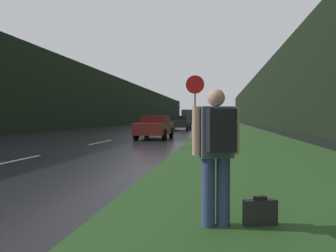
{
  "coord_description": "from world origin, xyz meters",
  "views": [
    {
      "loc": [
        6.05,
        0.78,
        1.32
      ],
      "look_at": [
        3.41,
        16.37,
        0.84
      ],
      "focal_mm": 32.0,
      "sensor_mm": 36.0,
      "label": 1
    }
  ],
  "objects_px": {
    "car_passing_near": "(155,127)",
    "car_passing_far": "(180,123)",
    "stop_sign": "(195,103)",
    "hitchhiker_with_backpack": "(217,148)",
    "suitcase": "(260,213)",
    "delivery_truck": "(188,115)"
  },
  "relations": [
    {
      "from": "stop_sign",
      "to": "car_passing_near",
      "type": "relative_size",
      "value": 0.75
    },
    {
      "from": "suitcase",
      "to": "hitchhiker_with_backpack",
      "type": "bearing_deg",
      "value": 178.75
    },
    {
      "from": "hitchhiker_with_backpack",
      "to": "suitcase",
      "type": "relative_size",
      "value": 3.95
    },
    {
      "from": "hitchhiker_with_backpack",
      "to": "car_passing_near",
      "type": "relative_size",
      "value": 0.41
    },
    {
      "from": "hitchhiker_with_backpack",
      "to": "car_passing_near",
      "type": "distance_m",
      "value": 14.77
    },
    {
      "from": "car_passing_near",
      "to": "car_passing_far",
      "type": "xyz_separation_m",
      "value": [
        0.0,
        12.1,
        0.03
      ]
    },
    {
      "from": "stop_sign",
      "to": "suitcase",
      "type": "bearing_deg",
      "value": -80.25
    },
    {
      "from": "car_passing_far",
      "to": "hitchhiker_with_backpack",
      "type": "bearing_deg",
      "value": 98.23
    },
    {
      "from": "car_passing_far",
      "to": "delivery_truck",
      "type": "relative_size",
      "value": 0.59
    },
    {
      "from": "suitcase",
      "to": "car_passing_far",
      "type": "relative_size",
      "value": 0.09
    },
    {
      "from": "suitcase",
      "to": "delivery_truck",
      "type": "bearing_deg",
      "value": 79.39
    },
    {
      "from": "hitchhiker_with_backpack",
      "to": "car_passing_far",
      "type": "height_order",
      "value": "hitchhiker_with_backpack"
    },
    {
      "from": "stop_sign",
      "to": "delivery_truck",
      "type": "bearing_deg",
      "value": 96.09
    },
    {
      "from": "car_passing_near",
      "to": "delivery_truck",
      "type": "bearing_deg",
      "value": -85.97
    },
    {
      "from": "suitcase",
      "to": "delivery_truck",
      "type": "xyz_separation_m",
      "value": [
        -8.76,
        76.96,
        1.55
      ]
    },
    {
      "from": "stop_sign",
      "to": "suitcase",
      "type": "relative_size",
      "value": 7.17
    },
    {
      "from": "hitchhiker_with_backpack",
      "to": "suitcase",
      "type": "bearing_deg",
      "value": -1.25
    },
    {
      "from": "stop_sign",
      "to": "suitcase",
      "type": "distance_m",
      "value": 8.7
    },
    {
      "from": "suitcase",
      "to": "car_passing_far",
      "type": "xyz_separation_m",
      "value": [
        -4.33,
        26.22,
        0.59
      ]
    },
    {
      "from": "car_passing_near",
      "to": "car_passing_far",
      "type": "relative_size",
      "value": 0.84
    },
    {
      "from": "hitchhiker_with_backpack",
      "to": "suitcase",
      "type": "distance_m",
      "value": 0.95
    },
    {
      "from": "delivery_truck",
      "to": "stop_sign",
      "type": "bearing_deg",
      "value": -83.91
    }
  ]
}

